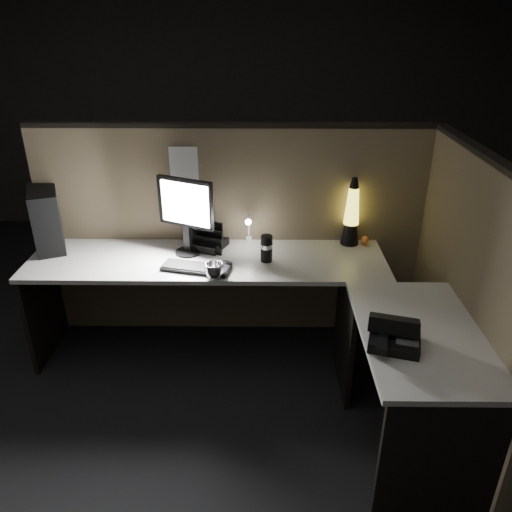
{
  "coord_description": "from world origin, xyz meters",
  "views": [
    {
      "loc": [
        0.2,
        -2.27,
        2.16
      ],
      "look_at": [
        0.17,
        0.35,
        0.87
      ],
      "focal_mm": 35.0,
      "sensor_mm": 36.0,
      "label": 1
    }
  ],
  "objects_px": {
    "lava_lamp": "(351,217)",
    "pc_tower": "(47,219)",
    "monitor": "(186,209)",
    "desk_phone": "(393,334)",
    "keyboard": "(196,268)"
  },
  "relations": [
    {
      "from": "lava_lamp",
      "to": "pc_tower",
      "type": "bearing_deg",
      "value": -177.9
    },
    {
      "from": "monitor",
      "to": "desk_phone",
      "type": "height_order",
      "value": "monitor"
    },
    {
      "from": "desk_phone",
      "to": "monitor",
      "type": "bearing_deg",
      "value": 153.9
    },
    {
      "from": "lava_lamp",
      "to": "desk_phone",
      "type": "relative_size",
      "value": 1.66
    },
    {
      "from": "monitor",
      "to": "lava_lamp",
      "type": "relative_size",
      "value": 1.08
    },
    {
      "from": "monitor",
      "to": "keyboard",
      "type": "xyz_separation_m",
      "value": [
        0.08,
        -0.25,
        -0.29
      ]
    },
    {
      "from": "monitor",
      "to": "lava_lamp",
      "type": "height_order",
      "value": "monitor"
    },
    {
      "from": "keyboard",
      "to": "desk_phone",
      "type": "relative_size",
      "value": 1.51
    },
    {
      "from": "monitor",
      "to": "keyboard",
      "type": "height_order",
      "value": "monitor"
    },
    {
      "from": "pc_tower",
      "to": "monitor",
      "type": "xyz_separation_m",
      "value": [
        0.94,
        -0.08,
        0.1
      ]
    },
    {
      "from": "pc_tower",
      "to": "monitor",
      "type": "distance_m",
      "value": 0.95
    },
    {
      "from": "monitor",
      "to": "pc_tower",
      "type": "bearing_deg",
      "value": -159.79
    },
    {
      "from": "desk_phone",
      "to": "keyboard",
      "type": "bearing_deg",
      "value": 159.83
    },
    {
      "from": "lava_lamp",
      "to": "desk_phone",
      "type": "xyz_separation_m",
      "value": [
        0.03,
        -1.15,
        -0.14
      ]
    },
    {
      "from": "keyboard",
      "to": "lava_lamp",
      "type": "height_order",
      "value": "lava_lamp"
    }
  ]
}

